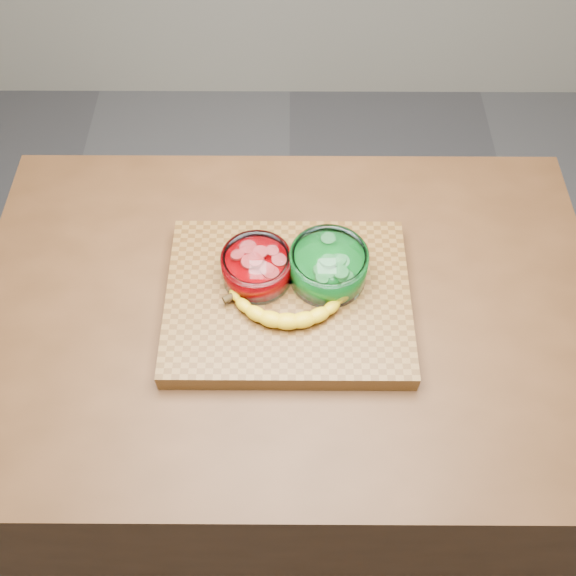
{
  "coord_description": "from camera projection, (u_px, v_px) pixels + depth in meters",
  "views": [
    {
      "loc": [
        0.0,
        -0.66,
        1.92
      ],
      "look_at": [
        0.0,
        0.0,
        0.96
      ],
      "focal_mm": 40.0,
      "sensor_mm": 36.0,
      "label": 1
    }
  ],
  "objects": [
    {
      "name": "counter",
      "position": [
        288.0,
        404.0,
        1.58
      ],
      "size": [
        1.2,
        0.8,
        0.9
      ],
      "primitive_type": "cube",
      "color": "#4D2E17",
      "rests_on": "ground"
    },
    {
      "name": "bowl_green",
      "position": [
        328.0,
        266.0,
        1.17
      ],
      "size": [
        0.14,
        0.14,
        0.07
      ],
      "color": "white",
      "rests_on": "cutting_board"
    },
    {
      "name": "ground",
      "position": [
        288.0,
        465.0,
        1.95
      ],
      "size": [
        3.5,
        3.5,
        0.0
      ],
      "primitive_type": "plane",
      "color": "#57575B",
      "rests_on": "ground"
    },
    {
      "name": "bowl_red",
      "position": [
        257.0,
        267.0,
        1.18
      ],
      "size": [
        0.13,
        0.13,
        0.06
      ],
      "color": "white",
      "rests_on": "cutting_board"
    },
    {
      "name": "banana",
      "position": [
        288.0,
        308.0,
        1.14
      ],
      "size": [
        0.25,
        0.11,
        0.03
      ],
      "primitive_type": null,
      "color": "yellow",
      "rests_on": "cutting_board"
    },
    {
      "name": "cutting_board",
      "position": [
        288.0,
        300.0,
        1.19
      ],
      "size": [
        0.45,
        0.35,
        0.04
      ],
      "primitive_type": "cube",
      "color": "brown",
      "rests_on": "counter"
    }
  ]
}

